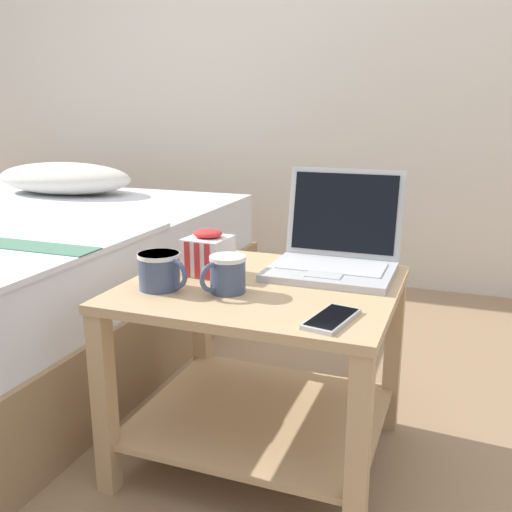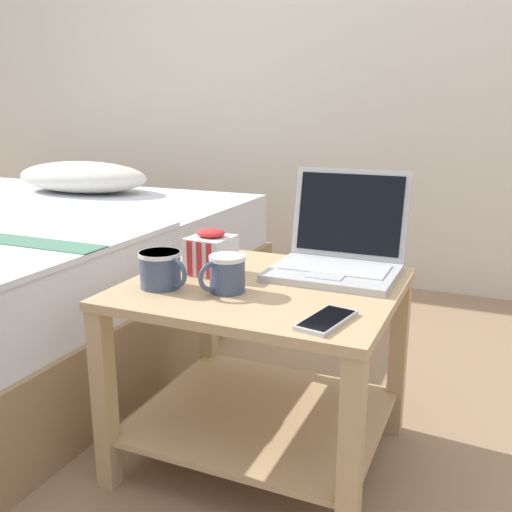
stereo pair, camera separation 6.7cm
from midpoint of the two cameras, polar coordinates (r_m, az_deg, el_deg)
The scene contains 8 objects.
ground_plane at distance 1.59m, azimuth -0.71°, elevation -19.23°, with size 8.00×8.00×0.00m, color #937556.
back_wall at distance 2.91m, azimuth 11.74°, elevation 21.63°, with size 8.00×0.05×2.50m.
bedside_table at distance 1.44m, azimuth -0.75°, elevation -9.09°, with size 0.64×0.57×0.47m.
laptop at distance 1.49m, azimuth 6.63°, elevation 0.46°, with size 0.31×0.30×0.25m.
mug_front_left at distance 1.31m, azimuth -4.42°, elevation -1.64°, with size 0.08×0.12×0.09m.
mug_front_right at distance 1.35m, azimuth -10.98°, elevation -1.30°, with size 0.14×0.10×0.09m.
snack_bag at distance 1.46m, azimuth -6.15°, elevation 0.24°, with size 0.11×0.12×0.12m.
cell_phone at distance 1.15m, azimuth 5.91°, elevation -6.27°, with size 0.10×0.16×0.01m.
Camera 1 is at (0.45, -1.24, 0.89)m, focal length 40.00 mm.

